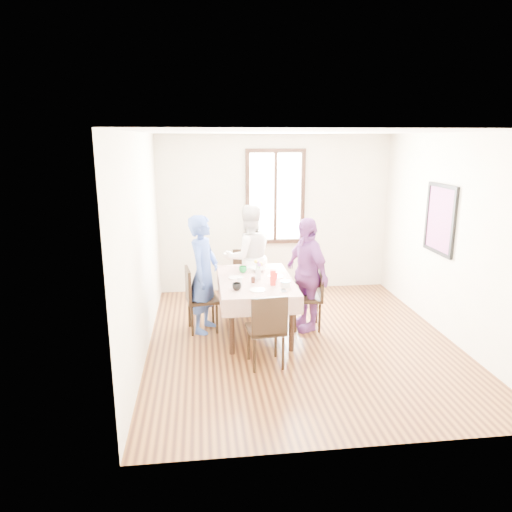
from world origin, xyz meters
name	(u,v)px	position (x,y,z in m)	size (l,w,h in m)	color
ground	(300,340)	(0.00, 0.00, 0.00)	(4.50, 4.50, 0.00)	black
back_wall	(275,214)	(0.00, 2.25, 1.35)	(4.00, 4.00, 0.00)	beige
right_wall	(452,238)	(2.00, 0.00, 1.35)	(4.50, 4.50, 0.00)	beige
window_frame	(275,197)	(0.00, 2.23, 1.65)	(1.02, 0.06, 1.62)	black
window_pane	(275,197)	(0.00, 2.24, 1.65)	(0.90, 0.02, 1.50)	white
art_poster	(440,219)	(1.98, 0.30, 1.55)	(0.04, 0.76, 0.96)	red
dining_table	(256,306)	(-0.56, 0.38, 0.38)	(0.87, 1.45, 0.75)	black
tablecloth	(256,280)	(-0.56, 0.38, 0.76)	(0.99, 1.57, 0.01)	#541308
chair_left	(202,299)	(-1.29, 0.51, 0.46)	(0.42, 0.42, 0.91)	black
chair_right	(307,297)	(0.17, 0.42, 0.46)	(0.42, 0.42, 0.91)	black
chair_far	(248,279)	(-0.56, 1.37, 0.46)	(0.42, 0.42, 0.91)	black
chair_near	(266,329)	(-0.56, -0.62, 0.46)	(0.42, 0.42, 0.91)	black
person_left	(203,274)	(-1.27, 0.51, 0.82)	(0.60, 0.39, 1.63)	#344D9C
person_far	(248,257)	(-0.56, 1.36, 0.82)	(0.80, 0.62, 1.65)	white
person_right	(306,274)	(0.15, 0.42, 0.80)	(0.93, 0.39, 1.59)	#74377E
mug_black	(237,287)	(-0.85, -0.06, 0.81)	(0.12, 0.12, 0.09)	black
mug_flag	(274,277)	(-0.31, 0.30, 0.81)	(0.10, 0.10, 0.09)	red
mug_green	(243,269)	(-0.70, 0.72, 0.81)	(0.11, 0.11, 0.09)	#0C7226
serving_bowl	(258,270)	(-0.47, 0.76, 0.79)	(0.19, 0.19, 0.05)	white
juice_carton	(273,278)	(-0.37, 0.09, 0.86)	(0.06, 0.06, 0.20)	red
butter_tub	(285,284)	(-0.22, 0.01, 0.79)	(0.13, 0.13, 0.06)	white
jam_jar	(253,280)	(-0.61, 0.23, 0.80)	(0.05, 0.05, 0.08)	black
drinking_glass	(240,281)	(-0.79, 0.19, 0.81)	(0.06, 0.06, 0.09)	silver
smartphone	(283,290)	(-0.27, -0.16, 0.77)	(0.06, 0.12, 0.01)	black
flower_vase	(258,273)	(-0.52, 0.40, 0.83)	(0.07, 0.07, 0.14)	silver
plate_left	(236,278)	(-0.83, 0.46, 0.77)	(0.20, 0.20, 0.01)	white
plate_right	(276,276)	(-0.27, 0.45, 0.77)	(0.20, 0.20, 0.01)	white
plate_far	(252,267)	(-0.54, 0.97, 0.77)	(0.20, 0.20, 0.01)	white
plate_near	(257,290)	(-0.60, -0.11, 0.77)	(0.20, 0.20, 0.01)	white
butter_lid	(285,281)	(-0.22, 0.01, 0.83)	(0.12, 0.12, 0.01)	blue
flower_bunch	(258,265)	(-0.52, 0.40, 0.96)	(0.09, 0.09, 0.10)	yellow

